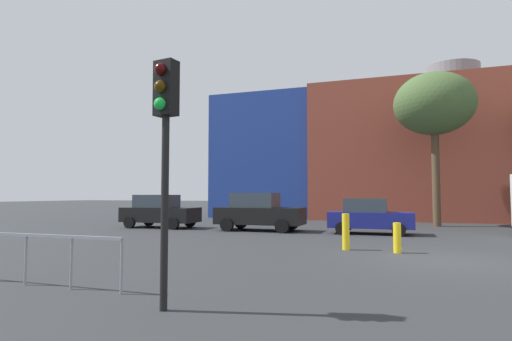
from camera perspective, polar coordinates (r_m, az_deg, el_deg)
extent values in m
plane|color=#2D3033|center=(12.76, 24.75, -11.26)|extent=(200.00, 200.00, 0.00)
cube|color=brown|center=(35.66, 25.83, 2.03)|extent=(20.78, 12.20, 9.94)
cube|color=navy|center=(36.85, 2.85, 1.47)|extent=(8.19, 10.98, 9.87)
cylinder|color=slate|center=(36.68, 25.58, 11.36)|extent=(4.00, 4.00, 2.00)
cube|color=black|center=(23.45, -13.11, -5.98)|extent=(4.19, 1.80, 0.80)
cube|color=#333D47|center=(23.56, -13.60, -4.14)|extent=(2.09, 1.60, 0.70)
cylinder|color=black|center=(23.59, -9.14, -6.98)|extent=(0.64, 0.22, 0.64)
cylinder|color=black|center=(21.99, -11.41, -7.22)|extent=(0.64, 0.22, 0.64)
cylinder|color=black|center=(24.97, -14.63, -6.71)|extent=(0.64, 0.22, 0.64)
cylinder|color=black|center=(23.46, -17.13, -6.89)|extent=(0.64, 0.22, 0.64)
cube|color=black|center=(20.95, 0.58, -6.29)|extent=(4.40, 1.89, 0.84)
cube|color=#333D47|center=(21.01, -0.11, -4.14)|extent=(2.20, 1.68, 0.73)
cylinder|color=black|center=(21.50, 5.00, -7.32)|extent=(0.67, 0.23, 0.67)
cylinder|color=black|center=(19.64, 3.63, -7.70)|extent=(0.67, 0.23, 0.67)
cylinder|color=black|center=(22.36, -2.10, -7.18)|extent=(0.67, 0.23, 0.67)
cylinder|color=black|center=(20.57, -4.05, -7.50)|extent=(0.67, 0.23, 0.67)
cube|color=navy|center=(19.92, 15.63, -6.61)|extent=(3.81, 1.63, 0.73)
cube|color=#333D47|center=(19.90, 14.95, -4.66)|extent=(1.90, 1.45, 0.63)
cylinder|color=black|center=(20.74, 19.19, -7.42)|extent=(0.58, 0.20, 0.58)
cylinder|color=black|center=(19.07, 19.20, -7.79)|extent=(0.58, 0.20, 0.58)
cylinder|color=black|center=(20.88, 12.40, -7.50)|extent=(0.58, 0.20, 0.58)
cylinder|color=black|center=(19.23, 11.82, -7.87)|extent=(0.58, 0.20, 0.58)
cylinder|color=black|center=(6.73, -12.55, -5.63)|extent=(0.12, 0.12, 3.09)
cube|color=black|center=(6.94, -12.34, 11.05)|extent=(0.39, 0.29, 0.90)
sphere|color=#3C0605|center=(6.91, -13.08, 13.53)|extent=(0.20, 0.20, 0.20)
sphere|color=#3C2905|center=(6.84, -13.11, 11.28)|extent=(0.20, 0.20, 0.20)
sphere|color=green|center=(6.77, -13.14, 8.99)|extent=(0.20, 0.20, 0.20)
cylinder|color=brown|center=(26.04, 23.68, -0.61)|extent=(0.44, 0.44, 5.90)
ellipsoid|color=#476033|center=(26.55, 23.46, 8.50)|extent=(4.57, 4.57, 3.66)
cylinder|color=yellow|center=(13.75, 18.99, -8.82)|extent=(0.24, 0.24, 0.94)
cylinder|color=yellow|center=(14.06, 12.35, -8.28)|extent=(0.24, 0.24, 1.19)
cube|color=gray|center=(10.07, -31.42, -7.54)|extent=(5.77, 0.06, 0.06)
cylinder|color=gray|center=(9.69, -29.30, -10.76)|extent=(0.05, 0.05, 1.00)
cylinder|color=gray|center=(8.87, -24.23, -11.62)|extent=(0.05, 0.05, 1.00)
cylinder|color=gray|center=(8.14, -18.15, -12.52)|extent=(0.05, 0.05, 1.00)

